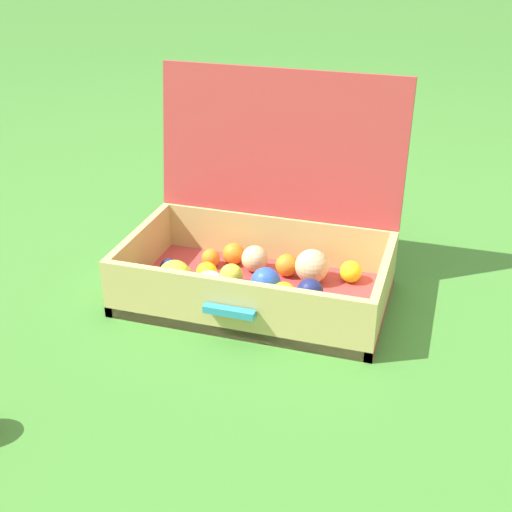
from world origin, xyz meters
TOP-DOWN VIEW (x-y plane):
  - ground_plane at (0.00, 0.00)m, footprint 16.00×16.00m
  - open_suitcase at (-0.10, 0.11)m, footprint 0.59×0.43m

SIDE VIEW (x-z plane):
  - ground_plane at x=0.00m, z-range 0.00..0.00m
  - open_suitcase at x=-0.10m, z-range -0.14..0.35m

